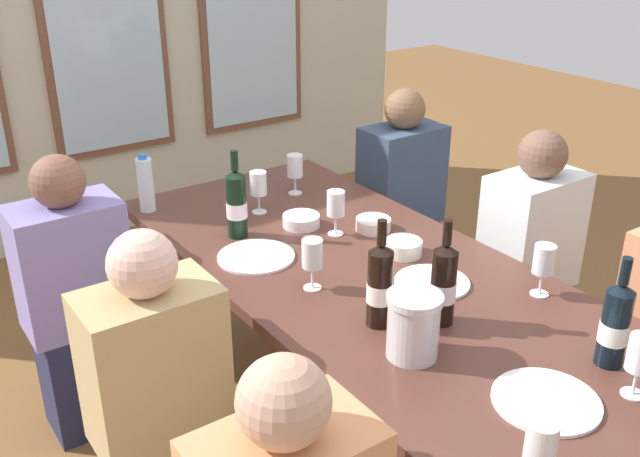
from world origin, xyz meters
TOP-DOWN VIEW (x-y plane):
  - ground_plane at (0.00, 0.00)m, footprint 12.00×12.00m
  - dining_table at (0.00, 0.00)m, footprint 0.96×2.15m
  - white_plate_0 at (-0.27, 0.29)m, footprint 0.28×0.28m
  - white_plate_1 at (-0.07, -0.82)m, footprint 0.27×0.27m
  - white_plate_2 at (0.11, -0.20)m, footprint 0.25×0.25m
  - metal_pitcher at (-0.21, -0.47)m, footprint 0.16×0.16m
  - wine_bottle_0 at (0.20, -0.81)m, footprint 0.08×0.08m
  - wine_bottle_1 at (-0.19, -0.29)m, footprint 0.08×0.08m
  - wine_bottle_2 at (-0.03, -0.39)m, footprint 0.08×0.08m
  - wine_bottle_3 at (-0.23, 0.49)m, footprint 0.08×0.08m
  - tasting_bowl_0 at (0.02, 0.43)m, footprint 0.14×0.14m
  - tasting_bowl_1 at (0.18, 0.02)m, footprint 0.13×0.13m
  - tasting_bowl_2 at (0.22, 0.25)m, footprint 0.14×0.14m
  - water_bottle at (-0.41, 0.92)m, footprint 0.06×0.06m
  - wine_glass_1 at (-0.33, -1.00)m, footprint 0.07×0.07m
  - wine_glass_2 at (-0.05, 0.64)m, footprint 0.07×0.07m
  - wine_glass_4 at (0.18, 0.73)m, footprint 0.07×0.07m
  - wine_glass_5 at (0.08, 0.30)m, footprint 0.07×0.07m
  - wine_glass_6 at (-0.23, 0.00)m, footprint 0.07×0.07m
  - wine_glass_7 at (0.35, -0.45)m, footprint 0.07×0.07m
  - seated_person_2 at (-0.80, -0.04)m, footprint 0.38×0.24m
  - seated_person_3 at (0.80, -0.05)m, footprint 0.38×0.24m
  - seated_person_4 at (-0.80, 0.71)m, footprint 0.38×0.24m
  - seated_person_5 at (0.80, 0.74)m, footprint 0.38×0.24m

SIDE VIEW (x-z plane):
  - ground_plane at x=0.00m, z-range 0.00..0.00m
  - seated_person_2 at x=-0.80m, z-range -0.03..1.08m
  - seated_person_3 at x=0.80m, z-range -0.03..1.08m
  - seated_person_4 at x=-0.80m, z-range -0.03..1.08m
  - seated_person_5 at x=0.80m, z-range -0.03..1.08m
  - dining_table at x=0.00m, z-range 0.30..1.04m
  - white_plate_0 at x=-0.27m, z-range 0.74..0.75m
  - white_plate_1 at x=-0.07m, z-range 0.74..0.75m
  - white_plate_2 at x=0.11m, z-range 0.74..0.75m
  - tasting_bowl_0 at x=0.02m, z-range 0.74..0.79m
  - tasting_bowl_2 at x=0.22m, z-range 0.74..0.79m
  - tasting_bowl_1 at x=0.18m, z-range 0.74..0.79m
  - metal_pitcher at x=-0.21m, z-range 0.74..0.93m
  - water_bottle at x=-0.41m, z-range 0.73..0.97m
  - wine_glass_7 at x=0.35m, z-range 0.77..0.94m
  - wine_glass_2 at x=-0.05m, z-range 0.77..0.94m
  - wine_glass_5 at x=0.08m, z-range 0.77..0.94m
  - wine_glass_1 at x=-0.33m, z-range 0.77..0.95m
  - wine_glass_4 at x=0.18m, z-range 0.77..0.95m
  - wine_glass_6 at x=-0.23m, z-range 0.77..0.95m
  - wine_bottle_0 at x=0.20m, z-range 0.70..1.02m
  - wine_bottle_2 at x=-0.03m, z-range 0.70..1.04m
  - wine_bottle_3 at x=-0.23m, z-range 0.70..1.04m
  - wine_bottle_1 at x=-0.19m, z-range 0.70..1.04m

